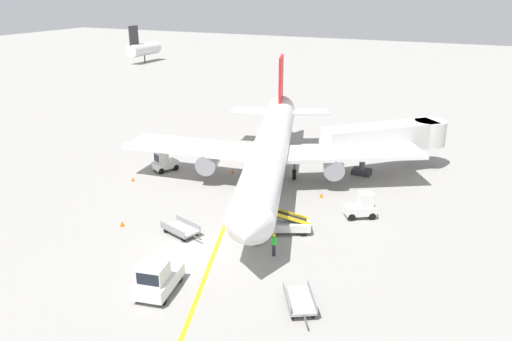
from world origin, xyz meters
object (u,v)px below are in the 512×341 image
ground_crew_marshaller (274,244)px  baggage_cart_loaded (300,300)px  safety_cone_tail_area (233,171)px  baggage_tug_by_cargo_door (164,162)px  baggage_cart_empty_trailing (181,229)px  safety_cone_wingtip_left (163,260)px  belt_loader_forward_hold (283,223)px  jet_bridge (392,137)px  safety_cone_wingtip_right (133,179)px  safety_cone_nose_left (321,195)px  pushback_tug (157,278)px  safety_cone_nose_right (122,224)px  airliner (270,149)px  baggage_tug_near_wing (362,207)px

ground_crew_marshaller → baggage_cart_loaded: bearing=-52.6°
safety_cone_tail_area → baggage_tug_by_cargo_door: bearing=-160.4°
baggage_tug_by_cargo_door → baggage_cart_empty_trailing: baggage_tug_by_cargo_door is taller
baggage_tug_by_cargo_door → safety_cone_wingtip_left: (10.34, -15.04, -0.71)m
belt_loader_forward_hold → jet_bridge: bearing=75.1°
belt_loader_forward_hold → safety_cone_wingtip_right: belt_loader_forward_hold is taller
belt_loader_forward_hold → safety_cone_nose_left: belt_loader_forward_hold is taller
safety_cone_wingtip_left → safety_cone_nose_left: bearing=68.2°
baggage_tug_by_cargo_door → baggage_cart_empty_trailing: bearing=-50.3°
pushback_tug → safety_cone_nose_right: pushback_tug is taller
baggage_tug_by_cargo_door → safety_cone_wingtip_left: bearing=-55.5°
baggage_cart_empty_trailing → safety_cone_wingtip_left: baggage_cart_empty_trailing is taller
safety_cone_wingtip_left → safety_cone_tail_area: size_ratio=1.00×
safety_cone_nose_left → safety_cone_wingtip_right: same height
safety_cone_nose_left → safety_cone_wingtip_left: (-6.12, -15.29, 0.00)m
pushback_tug → safety_cone_nose_right: 10.12m
airliner → baggage_tug_near_wing: airliner is taller
baggage_tug_by_cargo_door → ground_crew_marshaller: 19.98m
baggage_cart_empty_trailing → safety_cone_wingtip_right: 12.60m
pushback_tug → baggage_tug_near_wing: (8.56, 15.84, -0.07)m
baggage_tug_near_wing → safety_cone_tail_area: 14.87m
airliner → baggage_tug_near_wing: 10.60m
belt_loader_forward_hold → pushback_tug: bearing=-109.8°
pushback_tug → baggage_tug_by_cargo_door: (-12.12, 18.07, -0.07)m
baggage_tug_by_cargo_door → safety_cone_nose_left: 16.48m
baggage_tug_near_wing → safety_cone_wingtip_left: baggage_tug_near_wing is taller
baggage_cart_loaded → ground_crew_marshaller: size_ratio=2.14×
baggage_tug_by_cargo_door → pushback_tug: bearing=-56.2°
ground_crew_marshaller → pushback_tug: bearing=-122.8°
safety_cone_nose_right → safety_cone_tail_area: (2.30, 14.10, 0.00)m
jet_bridge → safety_cone_wingtip_left: jet_bridge is taller
jet_bridge → baggage_cart_loaded: 25.71m
baggage_cart_loaded → pushback_tug: bearing=-164.7°
jet_bridge → ground_crew_marshaller: jet_bridge is taller
jet_bridge → safety_cone_nose_left: jet_bridge is taller
pushback_tug → belt_loader_forward_hold: size_ratio=0.77×
safety_cone_wingtip_left → safety_cone_nose_right: bearing=151.8°
baggage_cart_empty_trailing → jet_bridge: bearing=61.3°
baggage_tug_by_cargo_door → belt_loader_forward_hold: size_ratio=0.54×
safety_cone_nose_right → ground_crew_marshaller: bearing=3.8°
baggage_tug_by_cargo_door → baggage_cart_empty_trailing: size_ratio=0.71×
airliner → baggage_tug_near_wing: (9.64, -3.62, -2.49)m
safety_cone_wingtip_left → safety_cone_tail_area: (-3.81, 17.37, 0.00)m
safety_cone_tail_area → jet_bridge: bearing=27.9°
safety_cone_nose_right → baggage_cart_loaded: bearing=-14.0°
baggage_tug_by_cargo_door → safety_cone_wingtip_left: 18.27m
pushback_tug → safety_cone_tail_area: 21.16m
belt_loader_forward_hold → safety_cone_wingtip_right: (-17.05, 3.73, -0.56)m
baggage_cart_empty_trailing → safety_cone_wingtip_left: bearing=-73.3°
baggage_tug_near_wing → baggage_cart_empty_trailing: baggage_tug_near_wing is taller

